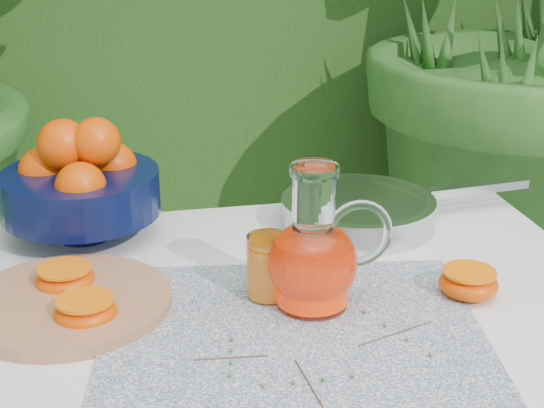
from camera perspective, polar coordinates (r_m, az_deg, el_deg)
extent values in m
imported|color=#2A5F20|center=(2.46, 15.01, 13.20)|extent=(2.73, 2.73, 1.99)
cube|color=white|center=(1.23, 0.19, -6.85)|extent=(1.00, 0.70, 0.04)
cylinder|color=white|center=(1.80, 12.65, -11.51)|extent=(0.04, 0.04, 0.71)
cube|color=#0C1D48|center=(1.13, 1.39, -8.46)|extent=(0.55, 0.46, 0.00)
cylinder|color=#AC734D|center=(1.21, -13.81, -6.61)|extent=(0.35, 0.35, 0.02)
cylinder|color=black|center=(1.44, -12.78, -1.39)|extent=(0.10, 0.10, 0.04)
cylinder|color=black|center=(1.41, -12.97, 0.76)|extent=(0.28, 0.28, 0.07)
sphere|color=#FA5402|center=(1.43, -15.41, 2.15)|extent=(0.09, 0.09, 0.08)
sphere|color=#FA5402|center=(1.44, -10.83, 2.56)|extent=(0.09, 0.09, 0.08)
sphere|color=#FA5402|center=(1.35, -12.96, 1.11)|extent=(0.09, 0.09, 0.08)
sphere|color=#FA5402|center=(1.47, -13.18, 2.80)|extent=(0.09, 0.09, 0.08)
sphere|color=#FA5402|center=(1.39, -14.11, 3.98)|extent=(0.09, 0.09, 0.08)
sphere|color=#FA5402|center=(1.38, -11.94, 4.20)|extent=(0.08, 0.08, 0.08)
cylinder|color=white|center=(1.18, 2.74, -6.71)|extent=(0.10, 0.10, 0.01)
ellipsoid|color=white|center=(1.15, 2.79, -4.04)|extent=(0.13, 0.13, 0.12)
cylinder|color=white|center=(1.12, 2.88, 0.24)|extent=(0.06, 0.06, 0.08)
cylinder|color=white|center=(1.10, 2.92, 2.34)|extent=(0.07, 0.07, 0.01)
torus|color=white|center=(1.15, 5.94, -2.02)|extent=(0.10, 0.02, 0.10)
cylinder|color=#FB3105|center=(1.16, 2.78, -4.63)|extent=(0.10, 0.10, 0.09)
cylinder|color=white|center=(1.18, -0.22, -4.30)|extent=(0.08, 0.08, 0.09)
cylinder|color=orange|center=(1.19, -0.22, -4.63)|extent=(0.07, 0.07, 0.07)
cylinder|color=orange|center=(1.17, -0.23, -2.91)|extent=(0.06, 0.06, 0.00)
cylinder|color=#B1B1B6|center=(1.45, 5.90, -0.54)|extent=(0.30, 0.30, 0.05)
cylinder|color=silver|center=(1.45, 5.93, 0.20)|extent=(0.26, 0.26, 0.01)
cube|color=#B1B1B6|center=(1.55, 13.88, 1.08)|extent=(0.20, 0.05, 0.02)
ellipsoid|color=#FA5402|center=(1.15, -12.62, -7.29)|extent=(0.09, 0.09, 0.04)
cylinder|color=orange|center=(1.14, -12.70, -6.44)|extent=(0.08, 0.08, 0.00)
ellipsoid|color=#FA5402|center=(1.25, -13.98, -5.11)|extent=(0.09, 0.09, 0.04)
cylinder|color=orange|center=(1.24, -14.05, -4.31)|extent=(0.08, 0.08, 0.00)
ellipsoid|color=#FA5402|center=(1.24, 13.30, -5.34)|extent=(0.09, 0.09, 0.04)
cylinder|color=orange|center=(1.23, 13.37, -4.53)|extent=(0.08, 0.08, 0.00)
cylinder|color=brown|center=(1.01, 2.51, -12.08)|extent=(0.01, 0.10, 0.00)
sphere|color=#586F3A|center=(1.00, -0.61, -12.30)|extent=(0.01, 0.01, 0.01)
sphere|color=#586F3A|center=(1.01, 1.47, -12.08)|extent=(0.01, 0.01, 0.01)
sphere|color=#586F3A|center=(1.01, 3.53, -11.86)|extent=(0.01, 0.01, 0.01)
sphere|color=#586F3A|center=(1.02, 5.56, -11.62)|extent=(0.01, 0.01, 0.01)
cylinder|color=brown|center=(1.12, 8.46, -8.76)|extent=(0.12, 0.04, 0.00)
sphere|color=#586F3A|center=(1.16, 6.33, -7.31)|extent=(0.01, 0.01, 0.01)
sphere|color=#586F3A|center=(1.13, 7.73, -8.20)|extent=(0.01, 0.01, 0.01)
sphere|color=#586F3A|center=(1.10, 9.21, -9.12)|extent=(0.01, 0.01, 0.01)
sphere|color=#586F3A|center=(1.08, 10.78, -10.09)|extent=(0.01, 0.01, 0.01)
cylinder|color=brown|center=(1.06, -2.82, -10.46)|extent=(0.09, 0.01, 0.00)
sphere|color=#586F3A|center=(1.02, -2.90, -11.60)|extent=(0.01, 0.01, 0.01)
sphere|color=#586F3A|center=(1.04, -2.85, -10.76)|extent=(0.01, 0.01, 0.01)
sphere|color=#586F3A|center=(1.07, -2.80, -9.96)|extent=(0.01, 0.01, 0.01)
sphere|color=#586F3A|center=(1.09, -2.75, -9.19)|extent=(0.01, 0.01, 0.01)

